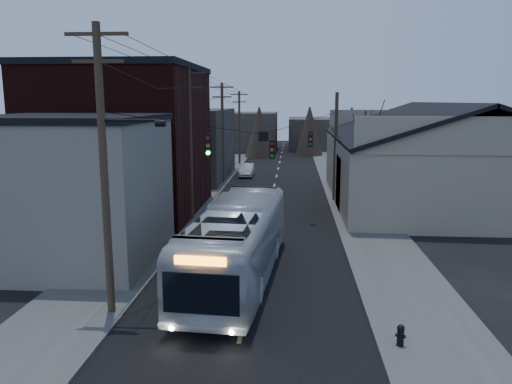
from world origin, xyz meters
TOP-DOWN VIEW (x-y plane):
  - ground at (0.00, 0.00)m, footprint 160.00×160.00m
  - road_surface at (0.00, 30.00)m, footprint 9.00×110.00m
  - sidewalk_left at (-6.50, 30.00)m, footprint 4.00×110.00m
  - sidewalk_right at (6.50, 30.00)m, footprint 4.00×110.00m
  - building_clapboard at (-9.00, 9.00)m, footprint 8.00×8.00m
  - building_brick at (-10.00, 20.00)m, footprint 10.00×12.00m
  - building_left_far at (-9.50, 36.00)m, footprint 9.00×14.00m
  - warehouse at (13.00, 25.00)m, footprint 16.16×20.60m
  - building_far_left at (-6.00, 65.00)m, footprint 10.00×12.00m
  - building_far_right at (7.00, 70.00)m, footprint 12.00×14.00m
  - bare_tree at (6.50, 20.00)m, footprint 0.40×0.40m
  - utility_lines at (-3.11, 24.14)m, footprint 11.24×45.28m
  - bus at (-0.70, 6.94)m, footprint 3.88×12.66m
  - parked_car at (-3.13, 37.63)m, footprint 1.43×4.06m
  - fire_hydrant at (5.22, 1.08)m, footprint 0.35×0.24m

SIDE VIEW (x-z plane):
  - ground at x=0.00m, z-range 0.00..0.00m
  - road_surface at x=0.00m, z-range 0.00..0.02m
  - sidewalk_left at x=-6.50m, z-range 0.00..0.12m
  - sidewalk_right at x=6.50m, z-range 0.00..0.12m
  - fire_hydrant at x=5.22m, z-range 0.14..0.86m
  - parked_car at x=-3.13m, z-range 0.00..1.34m
  - bus at x=-0.70m, z-range 0.00..3.47m
  - building_far_right at x=7.00m, z-range 0.00..5.00m
  - warehouse at x=13.00m, z-range -1.17..6.56m
  - building_far_left at x=-6.00m, z-range 0.00..6.00m
  - building_clapboard at x=-9.00m, z-range 0.00..7.00m
  - building_left_far at x=-9.50m, z-range 0.00..7.00m
  - bare_tree at x=6.50m, z-range 0.00..7.20m
  - utility_lines at x=-3.11m, z-range -0.30..10.20m
  - building_brick at x=-10.00m, z-range 0.00..10.00m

